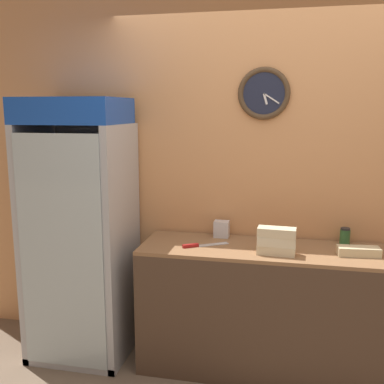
% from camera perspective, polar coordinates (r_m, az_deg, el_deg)
% --- Properties ---
extents(wall_back, '(5.20, 0.09, 2.70)m').
position_cam_1_polar(wall_back, '(3.34, 11.32, 2.13)').
color(wall_back, tan).
rests_on(wall_back, ground_plane).
extents(prep_counter, '(1.89, 0.55, 0.90)m').
position_cam_1_polar(prep_counter, '(3.28, 10.66, -14.56)').
color(prep_counter, '#4C3828').
rests_on(prep_counter, ground_plane).
extents(beverage_cooler, '(0.71, 0.62, 1.91)m').
position_cam_1_polar(beverage_cooler, '(3.42, -13.69, -3.18)').
color(beverage_cooler, '#B2B7BC').
rests_on(beverage_cooler, ground_plane).
extents(sandwich_stack_bottom, '(0.25, 0.12, 0.06)m').
position_cam_1_polar(sandwich_stack_bottom, '(2.99, 10.63, -7.24)').
color(sandwich_stack_bottom, beige).
rests_on(sandwich_stack_bottom, prep_counter).
extents(sandwich_stack_middle, '(0.25, 0.11, 0.06)m').
position_cam_1_polar(sandwich_stack_middle, '(2.98, 10.67, -6.15)').
color(sandwich_stack_middle, beige).
rests_on(sandwich_stack_middle, sandwich_stack_bottom).
extents(sandwich_stack_top, '(0.25, 0.12, 0.06)m').
position_cam_1_polar(sandwich_stack_top, '(2.96, 10.71, -5.05)').
color(sandwich_stack_top, beige).
rests_on(sandwich_stack_top, sandwich_stack_middle).
extents(sandwich_flat_left, '(0.27, 0.13, 0.06)m').
position_cam_1_polar(sandwich_flat_left, '(3.11, 20.40, -7.08)').
color(sandwich_flat_left, beige).
rests_on(sandwich_flat_left, prep_counter).
extents(chefs_knife, '(0.30, 0.21, 0.02)m').
position_cam_1_polar(chefs_knife, '(3.12, 0.90, -6.77)').
color(chefs_knife, silver).
rests_on(chefs_knife, prep_counter).
extents(condiment_jar, '(0.07, 0.07, 0.11)m').
position_cam_1_polar(condiment_jar, '(3.34, 18.85, -5.30)').
color(condiment_jar, '#336B38').
rests_on(condiment_jar, prep_counter).
extents(napkin_dispenser, '(0.11, 0.09, 0.12)m').
position_cam_1_polar(napkin_dispenser, '(3.33, 3.78, -4.71)').
color(napkin_dispenser, silver).
rests_on(napkin_dispenser, prep_counter).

